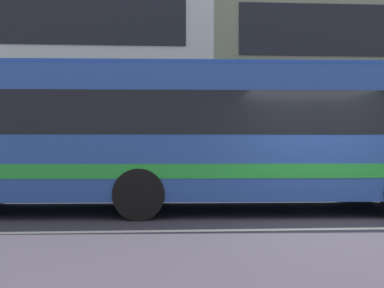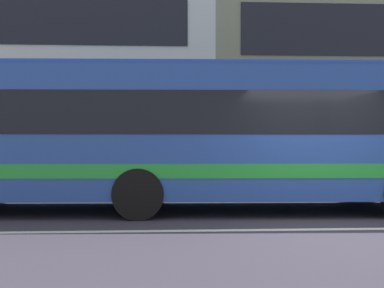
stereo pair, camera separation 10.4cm
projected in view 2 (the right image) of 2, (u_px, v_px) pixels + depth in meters
The scene contains 4 objects.
ground_plane at pixel (330, 229), 7.78m from camera, with size 160.00×160.00×0.00m, color #39343F.
lane_centre_line at pixel (330, 229), 7.78m from camera, with size 60.00×0.16×0.01m, color silver.
hedge_row_far at pixel (346, 173), 13.68m from camera, with size 20.10×1.10×1.08m, color #3B6C31.
transit_bus at pixel (175, 132), 9.87m from camera, with size 11.20×2.93×3.13m.
Camera 2 is at (-2.77, -7.63, 1.54)m, focal length 42.22 mm.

